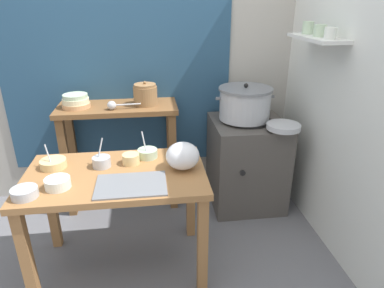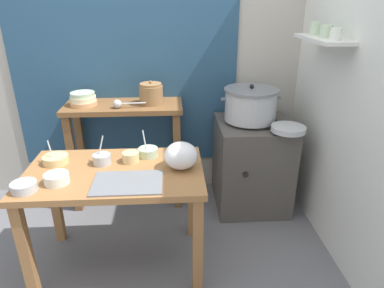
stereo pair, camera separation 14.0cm
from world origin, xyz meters
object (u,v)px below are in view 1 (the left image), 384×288
Objects in this scene: back_shelf_table at (120,131)px; prep_bowl_2 at (102,161)px; prep_table at (117,188)px; ladle at (113,105)px; prep_bowl_0 at (53,163)px; prep_bowl_4 at (147,153)px; stove_block at (246,162)px; serving_tray at (131,185)px; wide_pan at (284,126)px; prep_bowl_5 at (24,192)px; steamer_pot at (245,103)px; bowl_stack_enamel at (76,101)px; prep_bowl_1 at (58,183)px; clay_pot at (145,95)px; plastic_bag at (183,156)px; prep_bowl_3 at (131,159)px.

prep_bowl_2 reaches higher than back_shelf_table.
prep_table is 0.79m from ladle.
prep_bowl_4 is at bearing 6.83° from prep_bowl_0.
serving_tray is at bearing -137.38° from stove_block.
wide_pan is at bearing -16.86° from back_shelf_table.
prep_table is 0.53m from prep_bowl_5.
back_shelf_table is 0.74m from prep_bowl_2.
steamer_pot reaches higher than bowl_stack_enamel.
steamer_pot reaches higher than prep_bowl_1.
prep_bowl_4 is 0.78m from prep_bowl_5.
bowl_stack_enamel is 1.56× the size of prep_bowl_5.
clay_pot reaches higher than prep_bowl_1.
plastic_bag reaches higher than wide_pan.
back_shelf_table is 3.71× the size of ladle.
steamer_pot is 1.52m from prep_bowl_0.
wide_pan is at bearing -49.42° from steamer_pot.
prep_bowl_0 is (-0.34, -0.59, -0.19)m from ladle.
back_shelf_table is at bearing 163.14° from wide_pan.
prep_bowl_0 reaches higher than prep_bowl_1.
wide_pan is (0.19, -0.25, 0.42)m from stove_block.
prep_bowl_0 reaches higher than prep_table.
back_shelf_table is 0.38m from clay_pot.
prep_bowl_5 is (-0.87, -0.22, -0.06)m from plastic_bag.
ladle is (-0.02, -0.11, 0.26)m from back_shelf_table.
prep_bowl_1 is 0.79× the size of prep_bowl_4.
bowl_stack_enamel reaches higher than wide_pan.
steamer_pot is at bearing 32.59° from prep_bowl_5.
prep_bowl_1 is 1.29× the size of prep_bowl_3.
clay_pot is at bearing 104.66° from plastic_bag.
prep_bowl_2 is (-1.09, -0.62, -0.16)m from steamer_pot.
prep_bowl_1 is (-0.30, -0.14, 0.14)m from prep_table.
prep_table is 0.23m from serving_tray.
wide_pan is 1.85× the size of prep_bowl_5.
prep_bowl_5 reaches higher than prep_table.
prep_bowl_3 is 0.78× the size of prep_bowl_5.
stove_block is 1.79m from prep_bowl_5.
prep_bowl_3 is at bearing 51.26° from prep_table.
back_shelf_table is 1.01m from prep_bowl_1.
serving_tray is (-0.94, -0.86, 0.34)m from stove_block.
stove_block is 3.02× the size of ladle.
ladle reaches higher than serving_tray.
prep_bowl_4 is at bearing -149.41° from stove_block.
ladle is at bearing 73.60° from prep_bowl_1.
ladle is 0.65m from prep_bowl_3.
prep_table is at bearing -128.74° from prep_bowl_3.
steamer_pot is 2.64× the size of prep_bowl_2.
stove_block is 1.33m from prep_bowl_2.
wide_pan is 1.65m from prep_bowl_1.
prep_bowl_3 is 0.61× the size of prep_bowl_4.
prep_bowl_4 is (-0.00, -0.63, -0.23)m from clay_pot.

